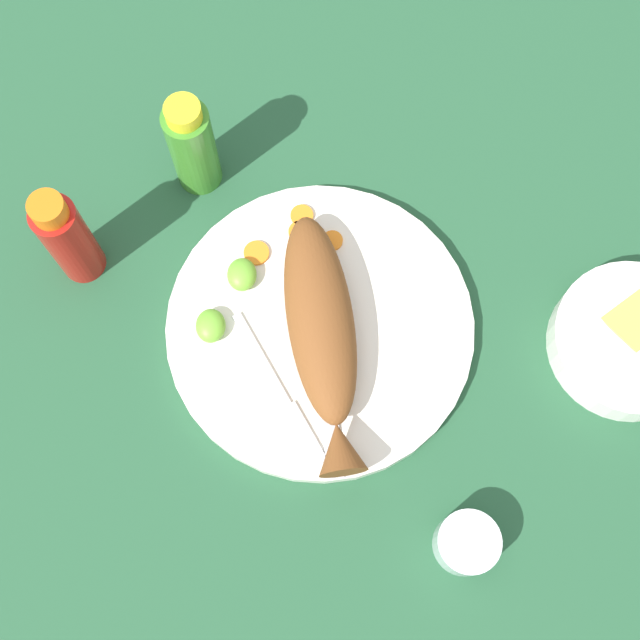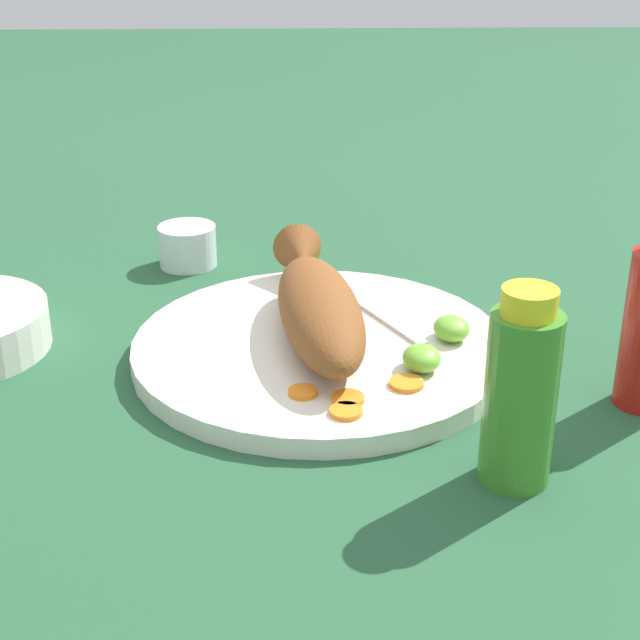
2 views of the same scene
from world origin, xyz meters
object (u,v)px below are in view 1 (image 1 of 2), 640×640
(fork_near, at_px, (328,402))
(salt_cup, at_px, (466,543))
(hot_sauce_bottle_green, at_px, (192,146))
(guacamole_bowl, at_px, (630,340))
(main_plate, at_px, (320,328))
(fork_far, at_px, (283,398))
(fried_fish, at_px, (322,333))
(hot_sauce_bottle_red, at_px, (67,238))

(fork_near, bearing_deg, salt_cup, 38.16)
(hot_sauce_bottle_green, distance_m, guacamole_bowl, 0.52)
(main_plate, bearing_deg, hot_sauce_bottle_green, 34.74)
(fork_far, distance_m, hot_sauce_bottle_green, 0.29)
(main_plate, distance_m, fried_fish, 0.04)
(fried_fish, distance_m, guacamole_bowl, 0.33)
(main_plate, bearing_deg, fork_near, -175.89)
(fork_near, xyz_separation_m, hot_sauce_bottle_green, (0.28, 0.14, 0.05))
(fried_fish, xyz_separation_m, guacamole_bowl, (-0.01, -0.33, -0.02))
(salt_cup, relative_size, guacamole_bowl, 0.38)
(fried_fish, distance_m, hot_sauce_bottle_green, 0.25)
(hot_sauce_bottle_green, distance_m, salt_cup, 0.51)
(salt_cup, bearing_deg, fried_fish, 32.53)
(fork_far, distance_m, hot_sauce_bottle_red, 0.28)
(fork_near, bearing_deg, guacamole_bowl, 96.18)
(fork_near, xyz_separation_m, guacamole_bowl, (0.06, -0.32, 0.00))
(main_plate, bearing_deg, hot_sauce_bottle_red, 71.64)
(fork_far, relative_size, guacamole_bowl, 1.01)
(main_plate, height_order, fork_near, fork_near)
(fork_near, distance_m, fork_far, 0.05)
(hot_sauce_bottle_green, bearing_deg, hot_sauce_bottle_red, 129.32)
(hot_sauce_bottle_green, bearing_deg, fork_far, -161.16)
(main_plate, distance_m, fork_near, 0.09)
(hot_sauce_bottle_red, bearing_deg, fork_far, -126.85)
(main_plate, bearing_deg, fork_far, 152.58)
(salt_cup, bearing_deg, fork_far, 49.58)
(fried_fish, bearing_deg, fork_far, 138.59)
(salt_cup, bearing_deg, main_plate, 30.95)
(main_plate, distance_m, fork_far, 0.09)
(fried_fish, bearing_deg, guacamole_bowl, -98.41)
(fork_far, xyz_separation_m, hot_sauce_bottle_green, (0.27, 0.09, 0.05))
(fried_fish, relative_size, hot_sauce_bottle_green, 1.93)
(salt_cup, bearing_deg, fork_near, 42.12)
(fork_far, bearing_deg, fork_near, 54.76)
(hot_sauce_bottle_green, bearing_deg, fried_fish, -147.12)
(hot_sauce_bottle_green, xyz_separation_m, guacamole_bowl, (-0.22, -0.46, -0.05))
(fork_far, xyz_separation_m, salt_cup, (-0.15, -0.18, -0.00))
(fork_near, bearing_deg, hot_sauce_bottle_green, -157.25)
(main_plate, height_order, fork_far, fork_far)
(salt_cup, bearing_deg, guacamole_bowl, -42.93)
(fork_near, relative_size, hot_sauce_bottle_red, 1.21)
(fork_near, height_order, salt_cup, salt_cup)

